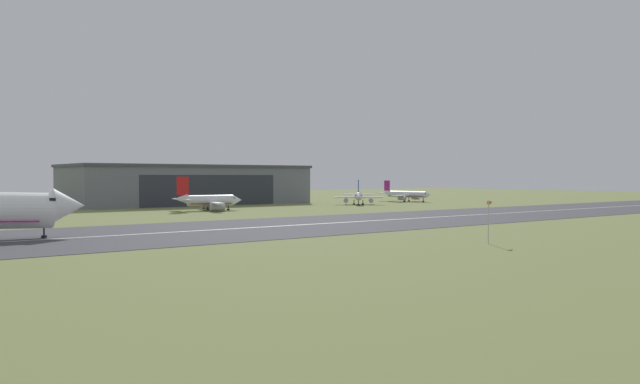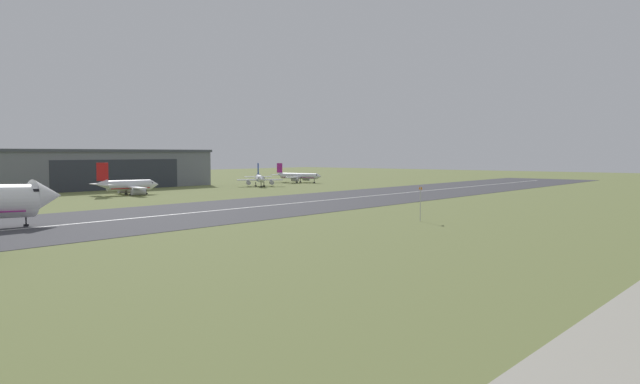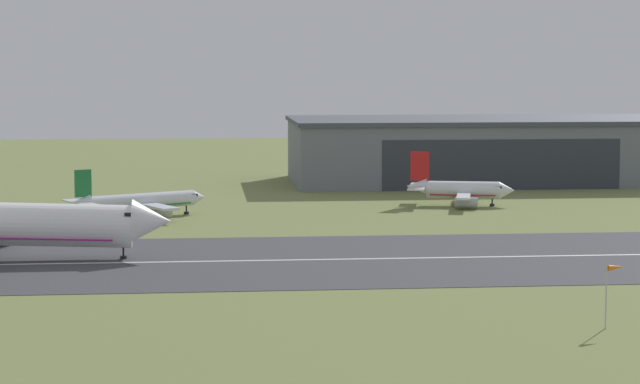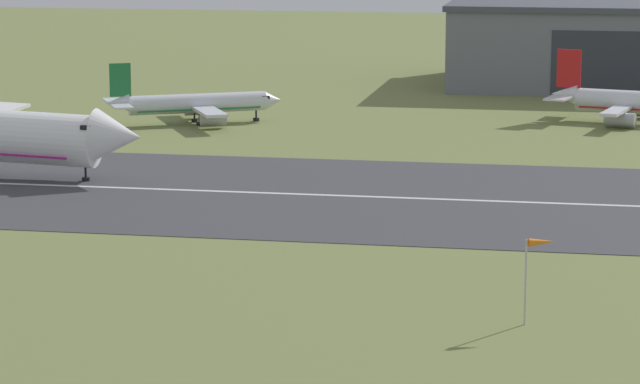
{
  "view_description": "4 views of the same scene",
  "coord_description": "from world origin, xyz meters",
  "px_view_note": "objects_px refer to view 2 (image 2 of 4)",
  "views": [
    {
      "loc": [
        -78.59,
        15.93,
        9.61
      ],
      "look_at": [
        -17.52,
        97.03,
        7.06
      ],
      "focal_mm": 35.0,
      "sensor_mm": 36.0,
      "label": 1
    },
    {
      "loc": [
        -103.93,
        15.93,
        12.21
      ],
      "look_at": [
        -11.63,
        90.97,
        4.77
      ],
      "focal_mm": 35.0,
      "sensor_mm": 36.0,
      "label": 2
    },
    {
      "loc": [
        -44.96,
        -42.05,
        25.6
      ],
      "look_at": [
        -30.1,
        109.49,
        9.51
      ],
      "focal_mm": 70.0,
      "sensor_mm": 36.0,
      "label": 3
    },
    {
      "loc": [
        -1.54,
        -30.79,
        29.09
      ],
      "look_at": [
        -24.3,
        90.99,
        5.25
      ],
      "focal_mm": 85.0,
      "sensor_mm": 36.0,
      "label": 4
    }
  ],
  "objects_px": {
    "airplane_parked_west": "(128,186)",
    "airplane_parked_east": "(298,176)",
    "windsock_pole": "(421,190)",
    "airplane_parked_far_east": "(260,179)"
  },
  "relations": [
    {
      "from": "airplane_parked_far_east",
      "to": "windsock_pole",
      "type": "xyz_separation_m",
      "value": [
        -63.94,
        -103.96,
        2.65
      ]
    },
    {
      "from": "airplane_parked_west",
      "to": "airplane_parked_far_east",
      "type": "relative_size",
      "value": 1.21
    },
    {
      "from": "airplane_parked_west",
      "to": "airplane_parked_east",
      "type": "distance_m",
      "value": 89.39
    },
    {
      "from": "airplane_parked_west",
      "to": "airplane_parked_far_east",
      "type": "height_order",
      "value": "airplane_parked_west"
    },
    {
      "from": "airplane_parked_west",
      "to": "windsock_pole",
      "type": "distance_m",
      "value": 101.28
    },
    {
      "from": "airplane_parked_west",
      "to": "airplane_parked_east",
      "type": "height_order",
      "value": "airplane_parked_west"
    },
    {
      "from": "windsock_pole",
      "to": "airplane_parked_far_east",
      "type": "bearing_deg",
      "value": 58.41
    },
    {
      "from": "windsock_pole",
      "to": "airplane_parked_west",
      "type": "bearing_deg",
      "value": 86.29
    },
    {
      "from": "airplane_parked_west",
      "to": "airplane_parked_east",
      "type": "xyz_separation_m",
      "value": [
        88.64,
        11.51,
        -0.02
      ]
    },
    {
      "from": "airplane_parked_west",
      "to": "airplane_parked_far_east",
      "type": "distance_m",
      "value": 57.47
    }
  ]
}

